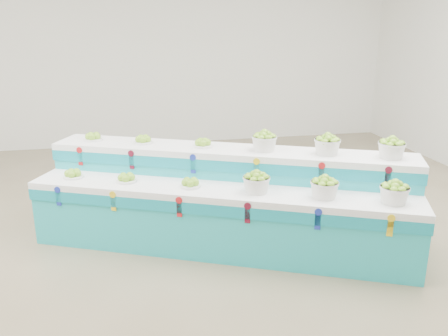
{
  "coord_description": "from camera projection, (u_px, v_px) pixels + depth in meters",
  "views": [
    {
      "loc": [
        -0.35,
        -4.29,
        2.35
      ],
      "look_at": [
        0.63,
        0.32,
        0.87
      ],
      "focal_mm": 37.12,
      "sensor_mm": 36.0,
      "label": 1
    }
  ],
  "objects": [
    {
      "name": "basket_lower_right",
      "position": [
        394.0,
        192.0,
        4.36
      ],
      "size": [
        0.37,
        0.37,
        0.21
      ],
      "primitive_type": null,
      "rotation": [
        0.0,
        0.0,
        -0.43
      ],
      "color": "silver",
      "rests_on": "display_stand"
    },
    {
      "name": "ground",
      "position": [
        171.0,
        261.0,
        4.78
      ],
      "size": [
        10.0,
        10.0,
        0.0
      ],
      "primitive_type": "plane",
      "color": "brown",
      "rests_on": "ground"
    },
    {
      "name": "basket_upper_left",
      "position": [
        264.0,
        141.0,
        5.02
      ],
      "size": [
        0.37,
        0.37,
        0.21
      ],
      "primitive_type": null,
      "rotation": [
        0.0,
        0.0,
        -0.43
      ],
      "color": "silver",
      "rests_on": "display_stand"
    },
    {
      "name": "plate_lower_mid",
      "position": [
        126.0,
        177.0,
        4.95
      ],
      "size": [
        0.29,
        0.29,
        0.1
      ],
      "primitive_type": "cylinder",
      "rotation": [
        0.0,
        0.0,
        -0.43
      ],
      "color": "white",
      "rests_on": "display_stand"
    },
    {
      "name": "basket_lower_left",
      "position": [
        256.0,
        182.0,
        4.64
      ],
      "size": [
        0.37,
        0.37,
        0.21
      ],
      "primitive_type": null,
      "rotation": [
        0.0,
        0.0,
        -0.43
      ],
      "color": "silver",
      "rests_on": "display_stand"
    },
    {
      "name": "plate_lower_left",
      "position": [
        73.0,
        173.0,
        5.08
      ],
      "size": [
        0.29,
        0.29,
        0.1
      ],
      "primitive_type": "cylinder",
      "rotation": [
        0.0,
        0.0,
        -0.43
      ],
      "color": "white",
      "rests_on": "display_stand"
    },
    {
      "name": "basket_upper_mid",
      "position": [
        327.0,
        145.0,
        4.88
      ],
      "size": [
        0.37,
        0.37,
        0.21
      ],
      "primitive_type": null,
      "rotation": [
        0.0,
        0.0,
        -0.43
      ],
      "color": "silver",
      "rests_on": "display_stand"
    },
    {
      "name": "plate_upper_left",
      "position": [
        93.0,
        136.0,
        5.47
      ],
      "size": [
        0.29,
        0.29,
        0.1
      ],
      "primitive_type": "cylinder",
      "rotation": [
        0.0,
        0.0,
        -0.43
      ],
      "color": "white",
      "rests_on": "display_stand"
    },
    {
      "name": "back_wall",
      "position": [
        141.0,
        42.0,
        8.84
      ],
      "size": [
        10.0,
        0.0,
        10.0
      ],
      "primitive_type": "plane",
      "rotation": [
        1.57,
        0.0,
        0.0
      ],
      "color": "silver",
      "rests_on": "ground"
    },
    {
      "name": "plate_lower_right",
      "position": [
        190.0,
        182.0,
        4.8
      ],
      "size": [
        0.29,
        0.29,
        0.1
      ],
      "primitive_type": "cylinder",
      "rotation": [
        0.0,
        0.0,
        -0.43
      ],
      "color": "white",
      "rests_on": "display_stand"
    },
    {
      "name": "basket_lower_mid",
      "position": [
        324.0,
        187.0,
        4.5
      ],
      "size": [
        0.37,
        0.37,
        0.21
      ],
      "primitive_type": null,
      "rotation": [
        0.0,
        0.0,
        -0.43
      ],
      "color": "silver",
      "rests_on": "display_stand"
    },
    {
      "name": "basket_upper_right",
      "position": [
        392.0,
        148.0,
        4.74
      ],
      "size": [
        0.37,
        0.37,
        0.21
      ],
      "primitive_type": null,
      "rotation": [
        0.0,
        0.0,
        -0.43
      ],
      "color": "silver",
      "rests_on": "display_stand"
    },
    {
      "name": "plate_upper_mid",
      "position": [
        143.0,
        139.0,
        5.33
      ],
      "size": [
        0.29,
        0.29,
        0.1
      ],
      "primitive_type": "cylinder",
      "rotation": [
        0.0,
        0.0,
        -0.43
      ],
      "color": "white",
      "rests_on": "display_stand"
    },
    {
      "name": "plate_upper_right",
      "position": [
        203.0,
        142.0,
        5.18
      ],
      "size": [
        0.29,
        0.29,
        0.1
      ],
      "primitive_type": "cylinder",
      "rotation": [
        0.0,
        0.0,
        -0.43
      ],
      "color": "white",
      "rests_on": "display_stand"
    },
    {
      "name": "display_stand",
      "position": [
        224.0,
        199.0,
        5.05
      ],
      "size": [
        4.15,
        2.67,
        1.02
      ],
      "primitive_type": null,
      "rotation": [
        0.0,
        0.0,
        -0.43
      ],
      "color": "#22B4BD",
      "rests_on": "ground"
    }
  ]
}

